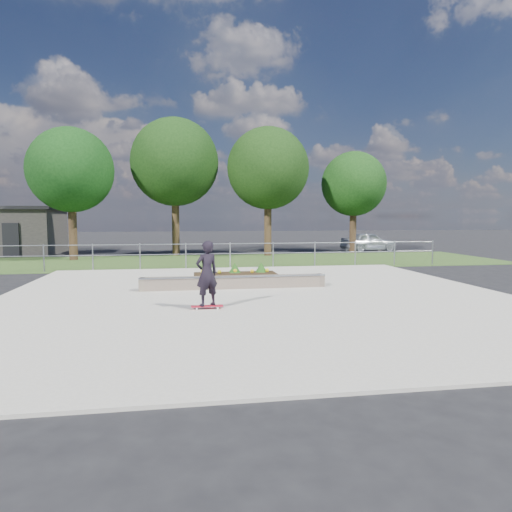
{
  "coord_description": "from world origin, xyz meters",
  "views": [
    {
      "loc": [
        -2.22,
        -13.1,
        2.4
      ],
      "look_at": [
        0.2,
        1.5,
        1.1
      ],
      "focal_mm": 32.0,
      "sensor_mm": 36.0,
      "label": 1
    }
  ],
  "objects_px": {
    "planter_bed": "(235,275)",
    "skateboarder": "(207,274)",
    "parked_car": "(368,242)",
    "grind_ledge": "(234,282)"
  },
  "relations": [
    {
      "from": "planter_bed",
      "to": "skateboarder",
      "type": "distance_m",
      "value": 5.33
    },
    {
      "from": "planter_bed",
      "to": "skateboarder",
      "type": "relative_size",
      "value": 1.74
    },
    {
      "from": "skateboarder",
      "to": "parked_car",
      "type": "relative_size",
      "value": 0.46
    },
    {
      "from": "grind_ledge",
      "to": "skateboarder",
      "type": "relative_size",
      "value": 3.48
    },
    {
      "from": "planter_bed",
      "to": "parked_car",
      "type": "xyz_separation_m",
      "value": [
        10.73,
        12.95,
        0.4
      ]
    },
    {
      "from": "grind_ledge",
      "to": "planter_bed",
      "type": "xyz_separation_m",
      "value": [
        0.28,
        1.96,
        -0.02
      ]
    },
    {
      "from": "planter_bed",
      "to": "parked_car",
      "type": "bearing_deg",
      "value": 50.37
    },
    {
      "from": "grind_ledge",
      "to": "skateboarder",
      "type": "xyz_separation_m",
      "value": [
        -1.06,
        -3.16,
        0.69
      ]
    },
    {
      "from": "skateboarder",
      "to": "parked_car",
      "type": "height_order",
      "value": "skateboarder"
    },
    {
      "from": "grind_ledge",
      "to": "planter_bed",
      "type": "relative_size",
      "value": 2.0
    }
  ]
}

